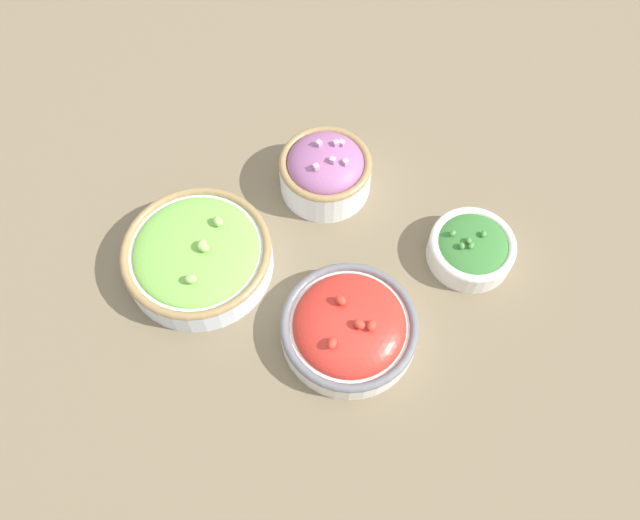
{
  "coord_description": "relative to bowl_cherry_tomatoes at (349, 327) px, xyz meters",
  "views": [
    {
      "loc": [
        -0.07,
        -0.39,
        0.78
      ],
      "look_at": [
        0.0,
        0.0,
        0.03
      ],
      "focal_mm": 35.0,
      "sensor_mm": 36.0,
      "label": 1
    }
  ],
  "objects": [
    {
      "name": "bowl_cherry_tomatoes",
      "position": [
        0.0,
        0.0,
        0.0
      ],
      "size": [
        0.18,
        0.18,
        0.07
      ],
      "color": "silver",
      "rests_on": "ground_plane"
    },
    {
      "name": "ground_plane",
      "position": [
        -0.02,
        0.1,
        -0.03
      ],
      "size": [
        3.0,
        3.0,
        0.0
      ],
      "primitive_type": "plane",
      "color": "#75664C"
    },
    {
      "name": "bowl_lettuce",
      "position": [
        -0.18,
        0.14,
        0.0
      ],
      "size": [
        0.21,
        0.21,
        0.07
      ],
      "color": "silver",
      "rests_on": "ground_plane"
    },
    {
      "name": "bowl_red_onion",
      "position": [
        0.01,
        0.24,
        0.01
      ],
      "size": [
        0.13,
        0.13,
        0.09
      ],
      "color": "white",
      "rests_on": "ground_plane"
    },
    {
      "name": "bowl_broccoli",
      "position": [
        0.19,
        0.09,
        -0.0
      ],
      "size": [
        0.12,
        0.12,
        0.05
      ],
      "color": "silver",
      "rests_on": "ground_plane"
    }
  ]
}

